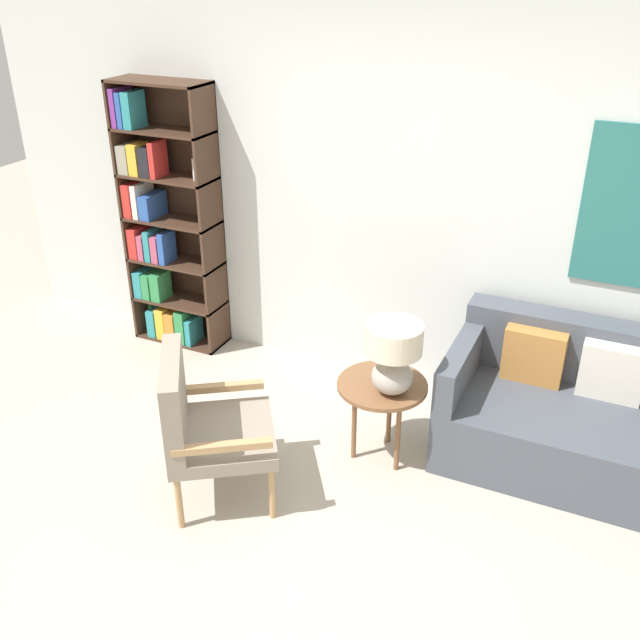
% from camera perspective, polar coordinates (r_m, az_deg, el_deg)
% --- Properties ---
extents(ground_plane, '(14.00, 14.00, 0.00)m').
position_cam_1_polar(ground_plane, '(3.82, -5.45, -18.92)').
color(ground_plane, '#B2A899').
extents(wall_back, '(6.40, 0.08, 2.70)m').
position_cam_1_polar(wall_back, '(4.71, 6.50, 9.84)').
color(wall_back, silver).
rests_on(wall_back, ground_plane).
extents(bookshelf, '(0.72, 0.30, 1.99)m').
position_cam_1_polar(bookshelf, '(5.49, -12.42, 7.19)').
color(bookshelf, '#422B1E').
rests_on(bookshelf, ground_plane).
extents(armchair, '(0.81, 0.82, 0.88)m').
position_cam_1_polar(armchair, '(3.95, -9.59, -7.82)').
color(armchair, tan).
rests_on(armchair, ground_plane).
extents(couch, '(1.79, 0.89, 0.81)m').
position_cam_1_polar(couch, '(4.53, 21.60, -7.52)').
color(couch, '#474C56').
rests_on(couch, ground_plane).
extents(side_table, '(0.53, 0.53, 0.52)m').
position_cam_1_polar(side_table, '(4.21, 4.98, -5.70)').
color(side_table, brown).
rests_on(side_table, ground_plane).
extents(table_lamp, '(0.32, 0.32, 0.43)m').
position_cam_1_polar(table_lamp, '(3.98, 5.88, -2.72)').
color(table_lamp, '#A59E93').
rests_on(table_lamp, side_table).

